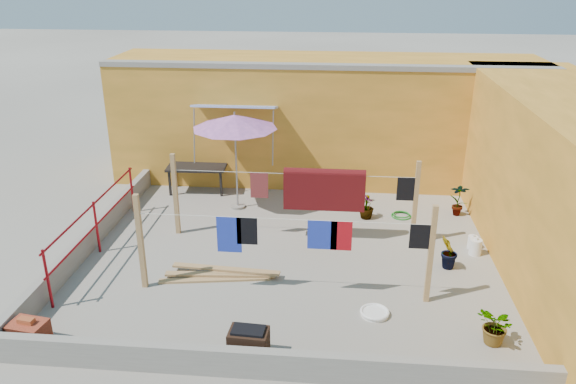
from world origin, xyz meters
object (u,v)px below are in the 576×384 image
Objects in this scene: water_jug_a at (475,247)px; green_hose at (401,215)px; patio_umbrella at (235,122)px; outdoor_table at (197,168)px; brick_stack at (29,333)px; water_jug_b at (473,242)px; brazier at (249,344)px; white_basin at (375,313)px; plant_back_a at (344,189)px.

water_jug_a is 2.15m from green_hose.
green_hose is (3.86, -0.16, -2.07)m from patio_umbrella.
outdoor_table is 6.50m from brick_stack.
green_hose is at bearing 131.78° from water_jug_b.
water_jug_a is at bearing 25.92° from brick_stack.
brick_stack is at bearing -138.97° from green_hose.
water_jug_b is (4.01, 3.86, -0.11)m from brazier.
brick_stack reaches higher than water_jug_b.
patio_umbrella is 6.21m from brick_stack.
brazier reaches higher than water_jug_b.
white_basin is (4.24, -5.12, -0.58)m from outdoor_table.
water_jug_a reaches higher than water_jug_b.
brazier is at bearing -146.04° from white_basin.
outdoor_table is 6.67m from white_basin.
brick_stack is 1.21× the size of white_basin.
brazier reaches higher than water_jug_a.
water_jug_a is at bearing -42.61° from plant_back_a.
water_jug_b is (7.40, 3.86, -0.07)m from brick_stack.
brazier is 5.57m from water_jug_b.
water_jug_a is at bearing -23.82° from outdoor_table.
white_basin is 1.06× the size of green_hose.
patio_umbrella is 5.75m from water_jug_b.
white_basin is 4.77m from plant_back_a.
plant_back_a reaches higher than white_basin.
brick_stack is (-2.24, -5.47, -1.90)m from patio_umbrella.
water_jug_b is at bearing -17.43° from patio_umbrella.
white_basin is (1.91, 1.28, -0.21)m from brazier.
brazier is at bearing 0.00° from brick_stack.
outdoor_table reaches higher than water_jug_a.
patio_umbrella is at bearing 67.72° from brick_stack.
patio_umbrella reaches higher than water_jug_a.
plant_back_a is at bearing 137.39° from water_jug_a.
water_jug_b is (5.16, -1.62, -1.96)m from patio_umbrella.
green_hose is (-1.30, 1.71, -0.13)m from water_jug_a.
green_hose is at bearing 127.16° from water_jug_a.
patio_umbrella is 3.13m from plant_back_a.
outdoor_table is at bearing 158.17° from water_jug_b.
patio_umbrella is at bearing 162.57° from water_jug_b.
white_basin is 1.57× the size of water_jug_b.
outdoor_table is 2.54× the size of brazier.
water_jug_a is at bearing 41.86° from brazier.
brazier is 5.39m from water_jug_a.
brick_stack is at bearing -99.30° from outdoor_table.
water_jug_a is 0.81× the size of green_hose.
white_basin is 4.11m from green_hose.
plant_back_a is at bearing 140.62° from water_jug_b.
plant_back_a is (1.39, 6.01, 0.09)m from brazier.
plant_back_a is (-2.63, 2.42, 0.18)m from water_jug_a.
green_hose is (2.71, 5.31, -0.22)m from brazier.
brazier is (3.39, 0.00, 0.05)m from brick_stack.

